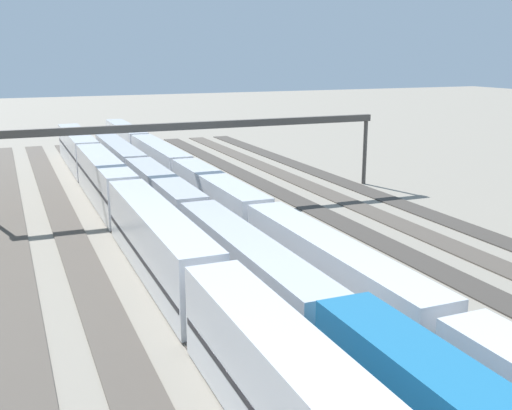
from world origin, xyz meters
The scene contains 14 objects.
ground_plane centered at (0.00, 0.00, 0.00)m, with size 400.00×400.00×0.00m, color gray.
track_bed_0 centered at (0.00, -20.00, 0.06)m, with size 140.00×2.80×0.12m, color #3D3833.
track_bed_1 centered at (0.00, -15.00, 0.06)m, with size 140.00×2.80×0.12m, color #4C443D.
track_bed_2 centered at (0.00, -10.00, 0.06)m, with size 140.00×2.80×0.12m, color #3D3833.
track_bed_3 centered at (0.00, -5.00, 0.06)m, with size 140.00×2.80×0.12m, color #3D3833.
track_bed_4 centered at (0.00, 0.00, 0.06)m, with size 140.00×2.80×0.12m, color #4C443D.
track_bed_5 centered at (0.00, 5.00, 0.06)m, with size 140.00×2.80×0.12m, color #3D3833.
track_bed_6 centered at (0.00, 10.00, 0.06)m, with size 140.00×2.80×0.12m, color #4C443D.
track_bed_7 centered at (0.00, 15.00, 0.06)m, with size 140.00×2.80×0.12m, color #4C443D.
track_bed_8 centered at (0.00, 20.00, 0.06)m, with size 140.00×2.80×0.12m, color #4C443D.
train_on_track_6 centered at (10.44, 10.00, 2.61)m, with size 95.60×3.06×5.00m.
train_on_track_4 centered at (3.43, 0.00, 2.07)m, with size 139.00×3.00×4.40m.
train_on_track_5 centered at (6.40, 5.00, 2.09)m, with size 90.60×3.00×4.40m.
signal_gantry centered at (20.69, 0.00, 7.80)m, with size 0.70×45.00×8.80m.
Camera 1 is at (-44.20, 19.81, 16.22)m, focal length 42.76 mm.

